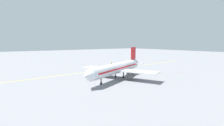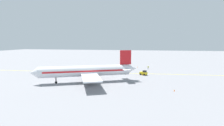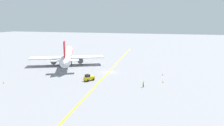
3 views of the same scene
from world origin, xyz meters
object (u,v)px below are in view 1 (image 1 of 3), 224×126
object	(u,v)px
traffic_cone_mid_apron	(86,65)
traffic_cone_far_edge	(179,72)
ground_crew_worker	(111,63)
traffic_cone_by_wingtip	(99,64)
baggage_tug_white	(128,67)
airplane_at_gate	(117,68)
traffic_cone_near_nose	(129,68)

from	to	relation	value
traffic_cone_mid_apron	traffic_cone_far_edge	size ratio (longest dim) A/B	1.00
ground_crew_worker	traffic_cone_far_edge	size ratio (longest dim) A/B	3.05
traffic_cone_mid_apron	traffic_cone_by_wingtip	bearing A→B (deg)	-87.39
ground_crew_worker	traffic_cone_by_wingtip	xyz separation A→B (m)	(4.86, 5.45, -0.63)
baggage_tug_white	traffic_cone_by_wingtip	world-z (taller)	baggage_tug_white
ground_crew_worker	traffic_cone_mid_apron	distance (m)	14.62
traffic_cone_far_edge	airplane_at_gate	bearing A→B (deg)	77.60
baggage_tug_white	traffic_cone_by_wingtip	xyz separation A→B (m)	(20.87, 3.50, -0.63)
traffic_cone_by_wingtip	traffic_cone_far_edge	distance (m)	44.60
traffic_cone_mid_apron	traffic_cone_by_wingtip	world-z (taller)	same
airplane_at_gate	baggage_tug_white	size ratio (longest dim) A/B	10.11
airplane_at_gate	traffic_cone_mid_apron	bearing A→B (deg)	-10.39
baggage_tug_white	traffic_cone_mid_apron	world-z (taller)	baggage_tug_white
airplane_at_gate	ground_crew_worker	xyz separation A→B (m)	(32.05, -20.60, -2.80)
traffic_cone_mid_apron	airplane_at_gate	bearing A→B (deg)	169.61
ground_crew_worker	traffic_cone_far_edge	world-z (taller)	ground_crew_worker
airplane_at_gate	traffic_cone_near_nose	world-z (taller)	airplane_at_gate
traffic_cone_far_edge	traffic_cone_by_wingtip	bearing A→B (deg)	15.83
ground_crew_worker	traffic_cone_near_nose	bearing A→B (deg)	172.72
ground_crew_worker	airplane_at_gate	bearing A→B (deg)	147.27
ground_crew_worker	traffic_cone_by_wingtip	size ratio (longest dim) A/B	3.05
traffic_cone_mid_apron	baggage_tug_white	bearing A→B (deg)	-149.76
airplane_at_gate	traffic_cone_far_edge	size ratio (longest dim) A/B	61.32
traffic_cone_by_wingtip	traffic_cone_mid_apron	bearing A→B (deg)	92.61
ground_crew_worker	traffic_cone_by_wingtip	bearing A→B (deg)	48.31
ground_crew_worker	traffic_cone_near_nose	size ratio (longest dim) A/B	3.05
baggage_tug_white	traffic_cone_near_nose	xyz separation A→B (m)	(-1.24, 0.25, -0.63)
traffic_cone_mid_apron	traffic_cone_by_wingtip	size ratio (longest dim) A/B	1.00
traffic_cone_near_nose	traffic_cone_far_edge	xyz separation A→B (m)	(-20.80, -8.91, 0.00)
traffic_cone_near_nose	traffic_cone_by_wingtip	xyz separation A→B (m)	(22.11, 3.25, 0.00)
airplane_at_gate	traffic_cone_mid_apron	distance (m)	37.29
baggage_tug_white	traffic_cone_mid_apron	bearing A→B (deg)	30.24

